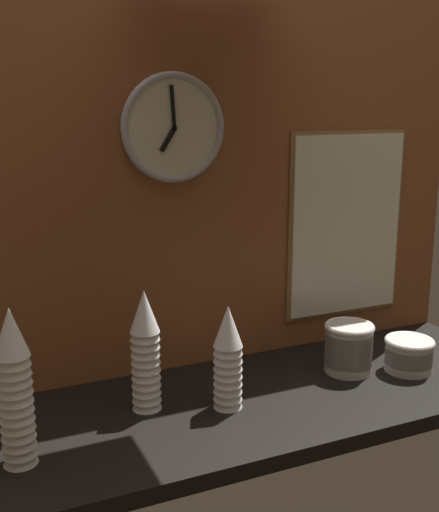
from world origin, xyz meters
TOP-DOWN VIEW (x-y plane):
  - ground_plane at (0.00, 0.00)m, footprint 1.60×0.56m
  - wall_tiled_back at (0.00, 0.27)m, footprint 1.60×0.03m
  - cup_stack_far_left at (-0.60, -0.08)m, footprint 0.07×0.07m
  - cup_stack_center at (-0.09, -0.03)m, footprint 0.07×0.07m
  - cup_stack_center_left at (-0.28, 0.04)m, footprint 0.07×0.07m
  - bowl_stack_right at (0.31, 0.02)m, footprint 0.14×0.14m
  - bowl_stack_far_right at (0.47, -0.04)m, footprint 0.14×0.14m
  - wall_clock at (-0.12, 0.23)m, footprint 0.28×0.03m
  - menu_board at (0.44, 0.24)m, footprint 0.41×0.01m

SIDE VIEW (x-z plane):
  - ground_plane at x=0.00m, z-range -0.04..0.00m
  - bowl_stack_far_right at x=0.47m, z-range 0.00..0.10m
  - bowl_stack_right at x=0.31m, z-range 0.00..0.15m
  - cup_stack_center at x=-0.09m, z-range 0.00..0.26m
  - cup_stack_center_left at x=-0.28m, z-range 0.00..0.31m
  - cup_stack_far_left at x=-0.60m, z-range 0.00..0.35m
  - menu_board at x=0.44m, z-range 0.08..0.66m
  - wall_tiled_back at x=0.00m, z-range 0.00..1.05m
  - wall_clock at x=-0.12m, z-range 0.53..0.82m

